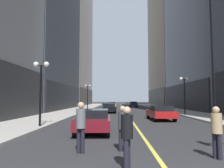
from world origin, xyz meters
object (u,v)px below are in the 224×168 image
at_px(pedestrian_in_black_coat, 127,132).
at_px(street_lamp_left_far, 88,91).
at_px(car_maroon, 94,120).
at_px(street_lamp_right_mid, 184,87).
at_px(car_black, 109,108).
at_px(car_navy, 133,104).
at_px(car_white, 111,105).
at_px(pedestrian_in_grey_suit, 81,123).
at_px(pedestrian_in_tan_trench, 217,128).
at_px(street_lamp_left_near, 41,79).
at_px(car_red, 161,112).
at_px(pedestrian_with_orange_bag, 123,125).
at_px(car_green, 107,106).

distance_m(pedestrian_in_black_coat, street_lamp_left_far, 30.31).
xyz_separation_m(car_maroon, street_lamp_right_mid, (9.07, 11.64, 2.54)).
bearing_deg(car_black, car_navy, 76.38).
height_order(car_white, pedestrian_in_grey_suit, pedestrian_in_grey_suit).
xyz_separation_m(pedestrian_in_tan_trench, street_lamp_left_near, (-8.29, 6.71, 2.28)).
distance_m(car_black, pedestrian_in_black_coat, 23.36).
distance_m(car_red, car_white, 24.27).
bearing_deg(car_navy, car_black, -103.62).
xyz_separation_m(car_red, street_lamp_right_mid, (3.72, 4.53, 2.54)).
distance_m(car_red, pedestrian_with_orange_bag, 11.91).
bearing_deg(pedestrian_in_tan_trench, street_lamp_right_mid, 74.91).
relative_size(street_lamp_left_near, street_lamp_left_far, 1.00).
distance_m(pedestrian_in_grey_suit, street_lamp_right_mid, 18.61).
bearing_deg(street_lamp_right_mid, street_lamp_left_far, 136.86).
distance_m(pedestrian_in_tan_trench, pedestrian_in_black_coat, 3.12).
bearing_deg(car_navy, car_green, -111.76).
bearing_deg(street_lamp_left_far, street_lamp_right_mid, -43.14).
xyz_separation_m(pedestrian_in_grey_suit, pedestrian_in_tan_trench, (4.52, -0.62, -0.09)).
relative_size(pedestrian_in_grey_suit, street_lamp_right_mid, 0.41).
distance_m(car_navy, street_lamp_left_near, 37.62).
xyz_separation_m(pedestrian_with_orange_bag, street_lamp_left_near, (-5.28, 5.78, 2.29)).
bearing_deg(pedestrian_with_orange_bag, car_red, 71.39).
xyz_separation_m(car_navy, street_lamp_right_mid, (3.76, -26.40, 2.54)).
bearing_deg(car_black, car_maroon, -90.91).
relative_size(car_white, street_lamp_left_far, 0.94).
height_order(car_black, street_lamp_left_near, street_lamp_left_near).
height_order(car_maroon, pedestrian_in_tan_trench, pedestrian_in_tan_trench).
distance_m(car_white, street_lamp_left_far, 8.57).
xyz_separation_m(car_maroon, car_black, (0.27, 17.21, 0.00)).
height_order(car_green, street_lamp_left_near, street_lamp_left_near).
bearing_deg(street_lamp_right_mid, pedestrian_in_black_coat, -112.80).
xyz_separation_m(car_maroon, pedestrian_in_tan_trench, (4.56, -5.10, 0.26)).
bearing_deg(street_lamp_left_far, pedestrian_in_grey_suit, -82.36).
height_order(car_black, pedestrian_in_black_coat, pedestrian_in_black_coat).
height_order(street_lamp_left_far, street_lamp_right_mid, same).
distance_m(car_white, pedestrian_in_black_coat, 36.96).
height_order(car_red, pedestrian_with_orange_bag, pedestrian_with_orange_bag).
bearing_deg(street_lamp_left_far, car_navy, 57.87).
distance_m(car_navy, street_lamp_right_mid, 26.78).
relative_size(car_maroon, pedestrian_in_grey_suit, 2.25).
bearing_deg(pedestrian_in_black_coat, street_lamp_left_near, 124.66).
xyz_separation_m(car_white, car_navy, (5.14, 7.21, 0.00)).
distance_m(car_black, car_white, 13.61).
xyz_separation_m(car_navy, pedestrian_in_tan_trench, (-0.76, -43.13, 0.26)).
relative_size(street_lamp_left_far, street_lamp_right_mid, 1.00).
bearing_deg(pedestrian_in_tan_trench, car_white, 96.95).
xyz_separation_m(pedestrian_in_tan_trench, pedestrian_in_black_coat, (-2.95, -1.02, 0.02)).
bearing_deg(car_white, street_lamp_left_near, -97.62).
xyz_separation_m(car_green, pedestrian_with_orange_bag, (1.94, -27.91, 0.25)).
bearing_deg(car_navy, car_white, -125.46).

